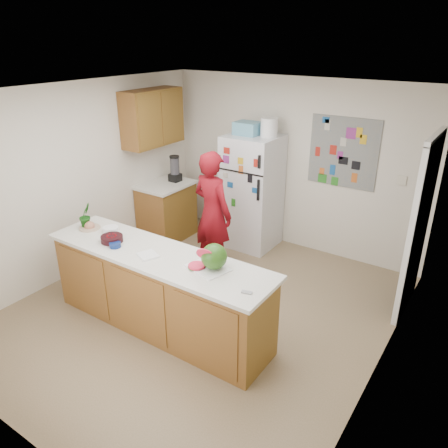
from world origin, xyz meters
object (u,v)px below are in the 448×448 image
Objects in this scene: refrigerator at (252,192)px; watermelon at (214,257)px; person at (213,213)px; cherry_bowl at (112,239)px.

refrigerator is 6.64× the size of watermelon.
person is at bearing 125.93° from watermelon.
person is 1.64m from watermelon.
refrigerator is 2.47m from cherry_bowl.
refrigerator is 1.01× the size of person.
cherry_bowl is at bearing 86.43° from person.
cherry_bowl is at bearing -174.40° from watermelon.
watermelon reaches higher than cherry_bowl.
refrigerator reaches higher than watermelon.
watermelon is at bearing -67.86° from refrigerator.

